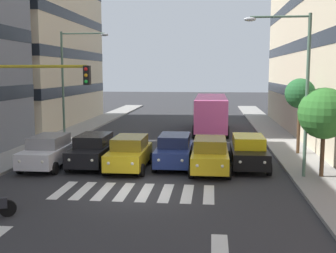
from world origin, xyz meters
TOP-DOWN VIEW (x-y plane):
  - ground_plane at (0.00, 0.00)m, footprint 180.00×180.00m
  - sidewalk_left at (-8.29, 0.00)m, footprint 2.55×90.00m
  - building_right_block_0 at (15.50, -22.44)m, footprint 11.89×18.16m
  - crosswalk_markings at (0.00, 0.00)m, footprint 6.75×2.80m
  - lane_arrow_0 at (-3.51, 5.50)m, footprint 0.50×2.20m
  - car_0 at (-5.19, -5.08)m, footprint 2.02×4.44m
  - car_1 at (-3.17, -4.06)m, footprint 2.02×4.44m
  - car_2 at (-1.25, -5.10)m, footprint 2.02×4.44m
  - car_3 at (1.03, -4.16)m, footprint 2.02×4.44m
  - car_4 at (3.13, -4.69)m, footprint 2.02×4.44m
  - car_5 at (5.42, -4.12)m, footprint 2.02×4.44m
  - bus_behind_traffic at (-3.17, -18.64)m, footprint 2.78×10.50m
  - traffic_light_gantry at (5.10, 0.95)m, footprint 5.15×0.36m
  - street_lamp_left at (-7.14, -2.96)m, footprint 3.06×0.28m
  - street_lamp_right at (7.05, -12.73)m, footprint 3.54×0.28m
  - street_tree_0 at (-8.45, -3.04)m, footprint 2.41×2.41m
  - street_tree_1 at (-8.49, -8.84)m, footprint 1.81×1.81m

SIDE VIEW (x-z plane):
  - ground_plane at x=0.00m, z-range 0.00..0.00m
  - crosswalk_markings at x=0.00m, z-range 0.00..0.01m
  - lane_arrow_0 at x=-3.51m, z-range 0.00..0.01m
  - sidewalk_left at x=-8.29m, z-range 0.00..0.15m
  - car_0 at x=-5.19m, z-range 0.03..1.75m
  - car_1 at x=-3.17m, z-range 0.03..1.75m
  - car_2 at x=-1.25m, z-range 0.03..1.75m
  - car_3 at x=1.03m, z-range 0.03..1.75m
  - car_4 at x=3.13m, z-range 0.03..1.75m
  - car_5 at x=5.42m, z-range 0.03..1.75m
  - bus_behind_traffic at x=-3.17m, z-range 0.36..3.36m
  - street_tree_0 at x=-8.45m, z-range 1.04..5.26m
  - street_tree_1 at x=-8.49m, z-range 1.48..6.04m
  - traffic_light_gantry at x=5.10m, z-range 1.01..6.51m
  - street_lamp_left at x=-7.14m, z-range 0.98..8.57m
  - street_lamp_right at x=7.05m, z-range 1.04..8.85m
  - building_right_block_0 at x=15.50m, z-range 0.00..23.56m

